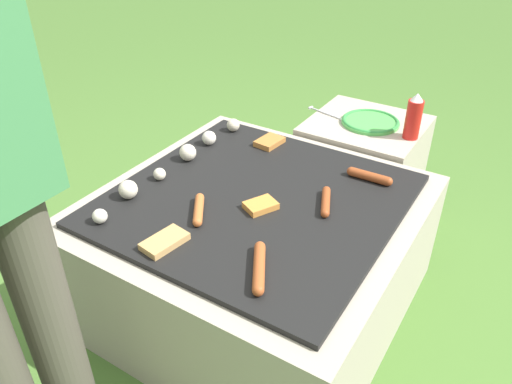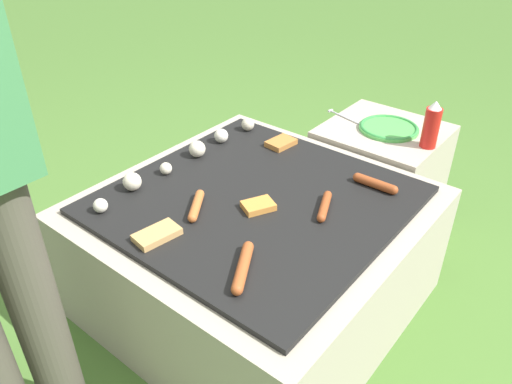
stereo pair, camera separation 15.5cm
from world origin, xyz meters
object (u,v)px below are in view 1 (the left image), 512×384
Objects in this scene: condiment_bottle at (414,117)px; fork_utensil at (327,114)px; plate_colorful at (370,122)px; sausage_front_center at (199,209)px.

fork_utensil is at bearing 85.70° from condiment_bottle.
plate_colorful is at bearing 77.30° from condiment_bottle.
condiment_bottle is 0.84× the size of fork_utensil.
condiment_bottle is at bearing -94.30° from fork_utensil.
sausage_front_center reaches higher than plate_colorful.
condiment_bottle is 0.37m from fork_utensil.
fork_utensil is at bearing 93.89° from plate_colorful.
sausage_front_center is 0.57× the size of plate_colorful.
plate_colorful is 0.19m from fork_utensil.
condiment_bottle reaches higher than fork_utensil.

